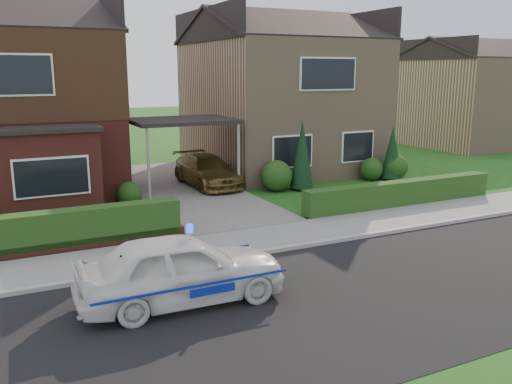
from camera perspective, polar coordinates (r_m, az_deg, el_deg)
ground at (r=11.59m, az=10.42°, el=-10.53°), size 120.00×120.00×0.00m
road at (r=11.59m, az=10.42°, el=-10.53°), size 60.00×6.00×0.02m
kerb at (r=13.96m, az=2.96°, el=-6.01°), size 60.00×0.16×0.12m
sidewalk at (r=14.85m, az=0.98°, el=-4.89°), size 60.00×2.00×0.10m
driveway at (r=21.02m, az=-7.63°, el=0.27°), size 3.80×12.00×0.12m
house_left at (r=22.41m, az=-24.78°, el=9.68°), size 7.50×9.53×7.25m
house_right at (r=25.63m, az=2.48°, el=10.71°), size 7.50×8.06×7.25m
carport_link at (r=20.58m, az=-7.81°, el=7.32°), size 3.80×3.00×2.77m
dwarf_wall at (r=14.47m, az=-22.38°, el=-5.80°), size 7.70×0.25×0.36m
hedge_left at (r=14.67m, az=-22.36°, el=-6.30°), size 7.50×0.55×0.90m
hedge_right at (r=19.04m, az=14.93°, el=-1.53°), size 7.50×0.55×0.80m
shrub_left_mid at (r=18.37m, az=-17.85°, el=-0.11°), size 1.32×1.32×1.32m
shrub_left_near at (r=18.99m, az=-13.17°, el=-0.17°), size 0.84×0.84×0.84m
shrub_right_near at (r=20.71m, az=2.17°, el=1.72°), size 1.20×1.20×1.20m
shrub_right_mid at (r=23.32m, az=12.06°, el=2.38°), size 0.96×0.96×0.96m
shrub_right_far at (r=23.71m, az=14.42°, el=2.57°), size 1.08×1.08×1.08m
conifer_a at (r=20.91m, az=4.87°, el=3.73°), size 0.90×0.90×2.60m
conifer_b at (r=23.49m, az=14.12°, el=3.88°), size 0.90×0.90×2.20m
neighbour_right at (r=36.12m, az=21.27°, el=8.74°), size 6.50×7.00×5.20m
police_car at (r=10.87m, az=-7.89°, el=-8.06°), size 3.77×4.16×1.56m
driveway_car at (r=21.27m, az=-5.18°, el=2.26°), size 1.77×4.11×1.18m
potted_plant_b at (r=15.65m, az=-10.55°, el=-2.83°), size 0.54×0.49×0.81m
potted_plant_c at (r=17.91m, az=-25.03°, el=-1.81°), size 0.49×0.49×0.84m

